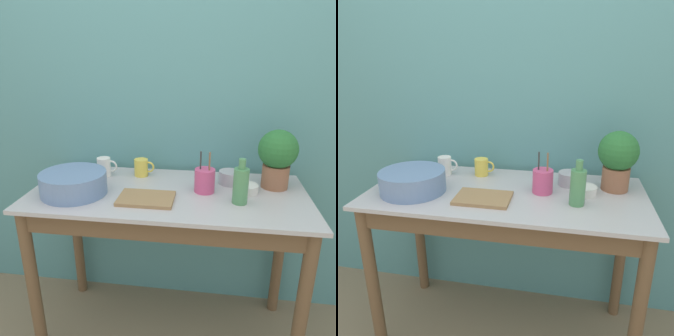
{
  "view_description": "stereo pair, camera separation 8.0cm",
  "coord_description": "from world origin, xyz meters",
  "views": [
    {
      "loc": [
        0.21,
        -1.15,
        1.51
      ],
      "look_at": [
        0.0,
        0.31,
        0.99
      ],
      "focal_mm": 35.0,
      "sensor_mm": 36.0,
      "label": 1
    },
    {
      "loc": [
        0.29,
        -1.14,
        1.51
      ],
      "look_at": [
        0.0,
        0.31,
        0.99
      ],
      "focal_mm": 35.0,
      "sensor_mm": 36.0,
      "label": 2
    }
  ],
  "objects": [
    {
      "name": "mug_white",
      "position": [
        -0.38,
        0.48,
        0.93
      ],
      "size": [
        0.11,
        0.07,
        0.1
      ],
      "color": "white",
      "rests_on": "counter_table"
    },
    {
      "name": "bowl_wash_large",
      "position": [
        -0.44,
        0.22,
        0.93
      ],
      "size": [
        0.32,
        0.32,
        0.11
      ],
      "color": "#6684B2",
      "rests_on": "counter_table"
    },
    {
      "name": "bowl_small_enamel_white",
      "position": [
        0.38,
        0.35,
        0.89
      ],
      "size": [
        0.11,
        0.11,
        0.04
      ],
      "color": "silver",
      "rests_on": "counter_table"
    },
    {
      "name": "potted_plant",
      "position": [
        0.52,
        0.44,
        1.04
      ],
      "size": [
        0.19,
        0.19,
        0.29
      ],
      "color": "#8C5B42",
      "rests_on": "counter_table"
    },
    {
      "name": "tray_board",
      "position": [
        -0.08,
        0.19,
        0.88
      ],
      "size": [
        0.26,
        0.18,
        0.02
      ],
      "color": "#99754C",
      "rests_on": "counter_table"
    },
    {
      "name": "bowl_small_steel",
      "position": [
        0.3,
        0.46,
        0.91
      ],
      "size": [
        0.11,
        0.11,
        0.07
      ],
      "color": "#A8A8B2",
      "rests_on": "counter_table"
    },
    {
      "name": "counter_table",
      "position": [
        0.0,
        0.29,
        0.69
      ],
      "size": [
        1.35,
        0.63,
        0.87
      ],
      "color": "brown",
      "rests_on": "ground_plane"
    },
    {
      "name": "wall_back",
      "position": [
        0.0,
        0.68,
        1.2
      ],
      "size": [
        6.0,
        0.05,
        2.4
      ],
      "color": "teal",
      "rests_on": "ground_plane"
    },
    {
      "name": "utensil_cup",
      "position": [
        0.18,
        0.33,
        0.93
      ],
      "size": [
        0.1,
        0.1,
        0.21
      ],
      "color": "#CC4C7F",
      "rests_on": "counter_table"
    },
    {
      "name": "bottle_tall",
      "position": [
        0.34,
        0.23,
        0.96
      ],
      "size": [
        0.07,
        0.07,
        0.21
      ],
      "color": "#4C8C59",
      "rests_on": "counter_table"
    },
    {
      "name": "mug_yellow",
      "position": [
        -0.17,
        0.51,
        0.92
      ],
      "size": [
        0.11,
        0.07,
        0.09
      ],
      "color": "#E5CC4C",
      "rests_on": "counter_table"
    }
  ]
}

